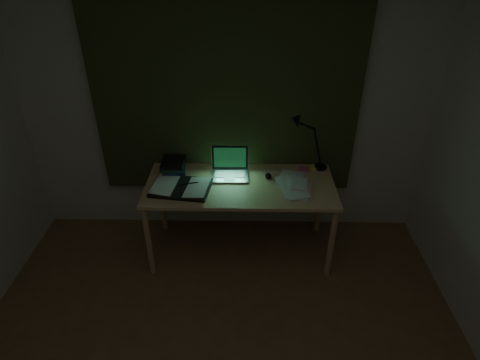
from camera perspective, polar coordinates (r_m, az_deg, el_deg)
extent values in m
cube|color=beige|center=(3.41, -1.97, 11.01)|extent=(3.50, 0.00, 2.50)
cube|color=#2C3319|center=(3.30, -2.07, 14.00)|extent=(2.20, 0.06, 2.00)
ellipsoid|color=black|center=(3.36, 4.04, 0.58)|extent=(0.06, 0.09, 0.03)
cube|color=#FFF335|center=(3.56, 10.63, 1.83)|extent=(0.08, 0.08, 0.02)
cube|color=#D05080|center=(3.51, 9.07, 1.53)|extent=(0.09, 0.09, 0.02)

